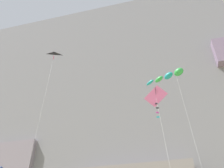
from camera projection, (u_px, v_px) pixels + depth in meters
The scene contains 4 objects.
cliff_face at pixel (141, 123), 57.68m from camera, with size 180.00×25.74×58.57m.
kite_windsock_upper_left at pixel (169, 76), 24.98m from camera, with size 4.07×5.06×18.25m.
kite_delta_mid_center at pixel (53, 57), 33.63m from camera, with size 3.46×5.85×25.61m.
kite_diamond_high_right at pixel (157, 101), 18.07m from camera, with size 1.73×2.24×13.09m.
Camera 1 is at (6.59, 2.15, 1.96)m, focal length 41.03 mm.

